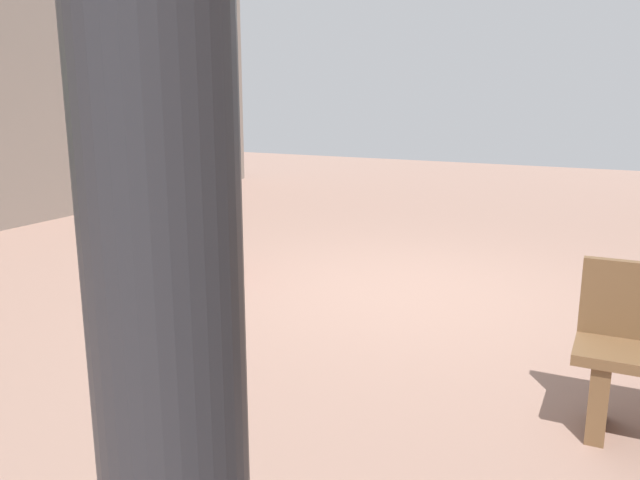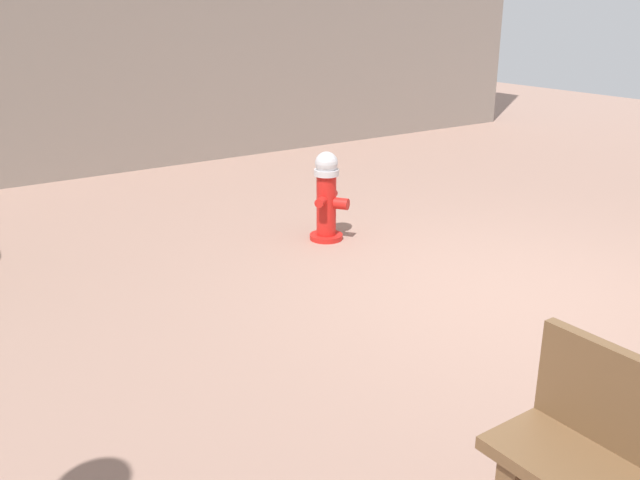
# 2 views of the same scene
# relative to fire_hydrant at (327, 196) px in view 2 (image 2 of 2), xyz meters

# --- Properties ---
(ground_plane) EXTENTS (23.40, 23.40, 0.00)m
(ground_plane) POSITION_rel_fire_hydrant_xyz_m (-2.04, -0.44, -0.45)
(ground_plane) COLOR #9E7A6B
(fire_hydrant) EXTENTS (0.39, 0.39, 0.89)m
(fire_hydrant) POSITION_rel_fire_hydrant_xyz_m (0.00, 0.00, 0.00)
(fire_hydrant) COLOR red
(fire_hydrant) RESTS_ON ground_plane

